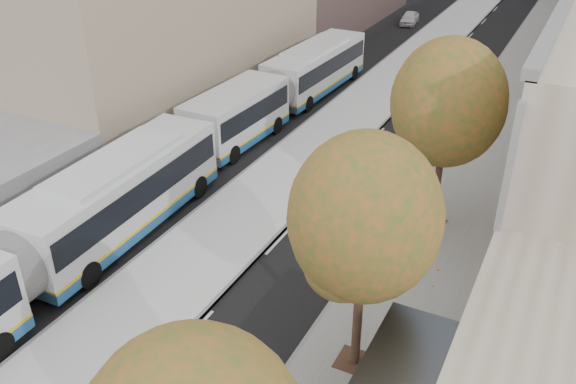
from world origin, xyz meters
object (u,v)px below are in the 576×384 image
Objects in this scene: bus_shelter at (407,379)px; cyclist at (201,384)px; bus_far at (286,86)px; bus_near at (43,248)px; distant_car at (410,18)px.

bus_shelter reaches higher than cyclist.
cyclist is (8.21, -21.40, -0.83)m from bus_far.
distant_car is (-0.04, 44.12, -1.13)m from bus_near.
bus_far reaches higher than distant_car.
bus_near is at bearing -86.93° from bus_far.
bus_far is 24.77m from distant_car.
bus_near is 8.85× the size of cyclist.
bus_shelter reaches higher than distant_car.
bus_near is 44.14m from distant_car.
cyclist is (-5.37, -1.40, -1.39)m from bus_shelter.
bus_shelter is at bearing -79.75° from distant_car.
distant_car is (-13.32, 44.74, -1.61)m from bus_shelter.
bus_shelter is at bearing -4.55° from bus_near.
bus_near is at bearing 171.74° from cyclist.
bus_near reaches higher than bus_shelter.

